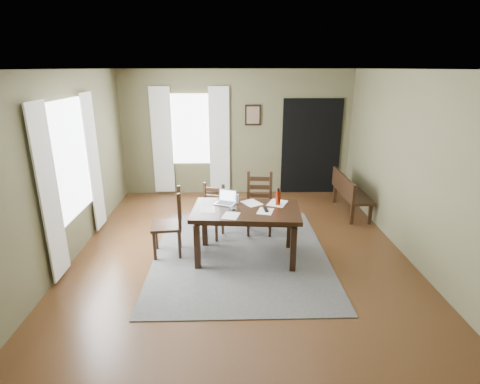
{
  "coord_description": "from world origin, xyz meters",
  "views": [
    {
      "loc": [
        -0.15,
        -5.15,
        2.72
      ],
      "look_at": [
        0.0,
        0.3,
        0.9
      ],
      "focal_mm": 28.0,
      "sensor_mm": 36.0,
      "label": 1
    }
  ],
  "objects_px": {
    "dining_table": "(246,215)",
    "chair_end": "(170,223)",
    "bench": "(349,190)",
    "chair_back_right": "(259,204)",
    "laptop": "(226,200)",
    "water_bottle": "(278,198)",
    "chair_back_left": "(212,212)"
  },
  "relations": [
    {
      "from": "dining_table",
      "to": "chair_end",
      "type": "distance_m",
      "value": 1.15
    },
    {
      "from": "bench",
      "to": "chair_end",
      "type": "bearing_deg",
      "value": 117.17
    },
    {
      "from": "chair_end",
      "to": "chair_back_right",
      "type": "distance_m",
      "value": 1.61
    },
    {
      "from": "bench",
      "to": "laptop",
      "type": "bearing_deg",
      "value": 123.16
    },
    {
      "from": "dining_table",
      "to": "water_bottle",
      "type": "height_order",
      "value": "water_bottle"
    },
    {
      "from": "dining_table",
      "to": "laptop",
      "type": "relative_size",
      "value": 4.5
    },
    {
      "from": "chair_back_right",
      "to": "laptop",
      "type": "relative_size",
      "value": 2.87
    },
    {
      "from": "bench",
      "to": "laptop",
      "type": "distance_m",
      "value": 2.85
    },
    {
      "from": "chair_back_left",
      "to": "bench",
      "type": "xyz_separation_m",
      "value": [
        2.62,
        1.02,
        0.02
      ]
    },
    {
      "from": "chair_back_left",
      "to": "laptop",
      "type": "bearing_deg",
      "value": -46.44
    },
    {
      "from": "chair_end",
      "to": "chair_back_right",
      "type": "xyz_separation_m",
      "value": [
        1.4,
        0.8,
        0.0
      ]
    },
    {
      "from": "chair_back_left",
      "to": "laptop",
      "type": "relative_size",
      "value": 2.47
    },
    {
      "from": "chair_back_left",
      "to": "bench",
      "type": "bearing_deg",
      "value": 39.33
    },
    {
      "from": "chair_back_left",
      "to": "chair_end",
      "type": "bearing_deg",
      "value": -115.02
    },
    {
      "from": "water_bottle",
      "to": "bench",
      "type": "bearing_deg",
      "value": 45.79
    },
    {
      "from": "chair_back_left",
      "to": "bench",
      "type": "distance_m",
      "value": 2.81
    },
    {
      "from": "chair_end",
      "to": "bench",
      "type": "height_order",
      "value": "chair_end"
    },
    {
      "from": "chair_end",
      "to": "chair_back_right",
      "type": "bearing_deg",
      "value": 113.02
    },
    {
      "from": "bench",
      "to": "chair_back_right",
      "type": "bearing_deg",
      "value": 115.09
    },
    {
      "from": "dining_table",
      "to": "laptop",
      "type": "distance_m",
      "value": 0.41
    },
    {
      "from": "chair_end",
      "to": "bench",
      "type": "relative_size",
      "value": 0.75
    },
    {
      "from": "chair_back_right",
      "to": "water_bottle",
      "type": "relative_size",
      "value": 4.04
    },
    {
      "from": "chair_back_left",
      "to": "chair_back_right",
      "type": "height_order",
      "value": "chair_back_right"
    },
    {
      "from": "chair_end",
      "to": "laptop",
      "type": "xyz_separation_m",
      "value": [
        0.84,
        0.1,
        0.33
      ]
    },
    {
      "from": "chair_back_left",
      "to": "chair_back_right",
      "type": "xyz_separation_m",
      "value": [
        0.81,
        0.17,
        0.07
      ]
    },
    {
      "from": "dining_table",
      "to": "chair_back_right",
      "type": "height_order",
      "value": "chair_back_right"
    },
    {
      "from": "dining_table",
      "to": "chair_back_right",
      "type": "distance_m",
      "value": 1.0
    },
    {
      "from": "chair_end",
      "to": "bench",
      "type": "xyz_separation_m",
      "value": [
        3.2,
        1.64,
        -0.04
      ]
    },
    {
      "from": "chair_end",
      "to": "chair_back_right",
      "type": "height_order",
      "value": "chair_back_right"
    },
    {
      "from": "chair_back_left",
      "to": "bench",
      "type": "relative_size",
      "value": 0.65
    },
    {
      "from": "dining_table",
      "to": "chair_back_left",
      "type": "xyz_separation_m",
      "value": [
        -0.54,
        0.78,
        -0.25
      ]
    },
    {
      "from": "chair_back_left",
      "to": "water_bottle",
      "type": "relative_size",
      "value": 3.47
    }
  ]
}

